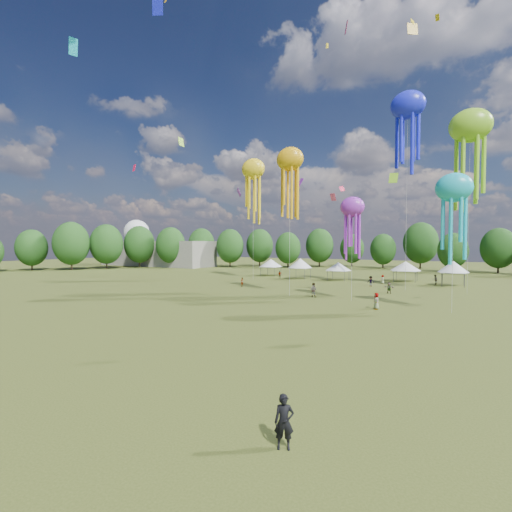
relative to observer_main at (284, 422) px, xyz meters
The scene contains 10 objects.
ground 9.06m from the observer_main, 165.01° to the left, with size 300.00×300.00×0.00m, color #384416.
observer_main is the anchor object (origin of this frame).
spectator_near 35.68m from the observer_main, 108.66° to the left, with size 0.93×0.72×1.91m, color gray.
spectators_far 47.32m from the observer_main, 98.22° to the left, with size 29.64×30.53×1.80m.
festival_tents 59.69m from the observer_main, 102.27° to the left, with size 40.51×10.40×4.25m.
show_kites 49.23m from the observer_main, 97.88° to the left, with size 42.16×22.89×30.44m.
small_kites 54.09m from the observer_main, 100.40° to the left, with size 75.32×55.48×40.90m.
treeline 66.29m from the observer_main, 100.97° to the left, with size 201.57×95.24×13.43m.
hangar 109.76m from the observer_main, 137.35° to the left, with size 40.00×12.00×8.00m, color gray.
radome 126.04m from the observer_main, 140.28° to the left, with size 9.00×9.00×16.00m.
Camera 1 is at (13.77, -13.28, 7.09)m, focal length 24.83 mm.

